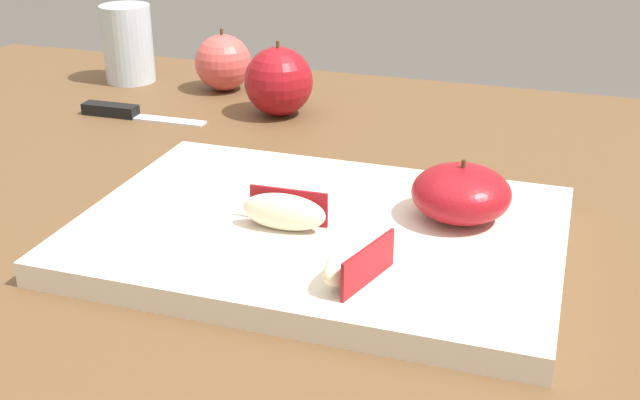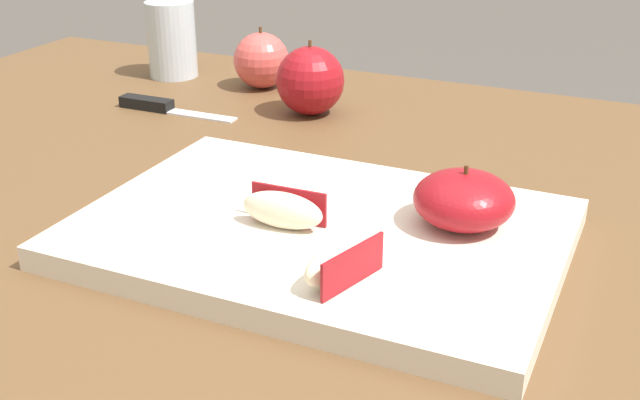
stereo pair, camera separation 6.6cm
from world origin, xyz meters
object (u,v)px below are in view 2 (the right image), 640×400
object	(u,v)px
whole_apple_red_delicious	(310,81)
drinking_glass_water	(172,39)
cutting_board	(320,233)
apple_wedge_back	(283,210)
apple_wedge_near_knife	(340,261)
paring_knife	(156,105)
whole_apple_pink_lady	(261,60)
apple_half_skin_up	(464,200)

from	to	relation	value
whole_apple_red_delicious	drinking_glass_water	xyz separation A→B (m)	(-0.25, 0.07, 0.01)
cutting_board	whole_apple_red_delicious	bearing A→B (deg)	116.41
apple_wedge_back	apple_wedge_near_knife	size ratio (longest dim) A/B	0.96
apple_wedge_near_knife	paring_knife	size ratio (longest dim) A/B	0.46
cutting_board	apple_wedge_near_knife	world-z (taller)	apple_wedge_near_knife
whole_apple_pink_lady	apple_half_skin_up	bearing A→B (deg)	-42.83
paring_knife	apple_wedge_near_knife	bearing A→B (deg)	-39.96
paring_knife	drinking_glass_water	distance (m)	0.16
apple_wedge_near_knife	paring_knife	distance (m)	0.51
drinking_glass_water	cutting_board	bearing A→B (deg)	-43.75
apple_half_skin_up	whole_apple_red_delicious	size ratio (longest dim) A/B	0.90
paring_knife	drinking_glass_water	xyz separation A→B (m)	(-0.07, 0.14, 0.05)
cutting_board	apple_wedge_back	bearing A→B (deg)	-138.85
cutting_board	drinking_glass_water	distance (m)	0.56
apple_half_skin_up	apple_wedge_back	bearing A→B (deg)	-154.06
cutting_board	apple_wedge_near_knife	distance (m)	0.10
paring_knife	cutting_board	bearing A→B (deg)	-36.10
apple_half_skin_up	apple_wedge_near_knife	distance (m)	0.14
cutting_board	paring_knife	distance (m)	0.42
apple_wedge_back	drinking_glass_water	bearing A→B (deg)	133.04
apple_half_skin_up	paring_knife	xyz separation A→B (m)	(-0.45, 0.20, -0.04)
apple_wedge_near_knife	whole_apple_pink_lady	xyz separation A→B (m)	(-0.32, 0.47, 0.00)
apple_half_skin_up	whole_apple_red_delicious	bearing A→B (deg)	134.43
apple_wedge_near_knife	drinking_glass_water	bearing A→B (deg)	134.33
cutting_board	apple_wedge_back	xyz separation A→B (m)	(-0.02, -0.02, 0.03)
paring_knife	whole_apple_pink_lady	size ratio (longest dim) A/B	1.94
cutting_board	apple_wedge_back	world-z (taller)	apple_wedge_back
apple_wedge_back	apple_wedge_near_knife	xyz separation A→B (m)	(0.08, -0.06, 0.00)
apple_wedge_near_knife	paring_knife	world-z (taller)	apple_wedge_near_knife
whole_apple_red_delicious	whole_apple_pink_lady	size ratio (longest dim) A/B	1.11
apple_wedge_back	drinking_glass_water	distance (m)	0.56
cutting_board	paring_knife	size ratio (longest dim) A/B	2.46
paring_knife	whole_apple_red_delicious	distance (m)	0.20
drinking_glass_water	apple_wedge_near_knife	bearing A→B (deg)	-45.67
cutting_board	whole_apple_pink_lady	distance (m)	0.47
cutting_board	apple_wedge_near_knife	size ratio (longest dim) A/B	5.33
apple_half_skin_up	drinking_glass_water	xyz separation A→B (m)	(-0.51, 0.34, 0.01)
apple_half_skin_up	whole_apple_pink_lady	size ratio (longest dim) A/B	1.00
cutting_board	apple_half_skin_up	xyz separation A→B (m)	(0.11, 0.04, 0.03)
whole_apple_pink_lady	drinking_glass_water	world-z (taller)	drinking_glass_water
apple_half_skin_up	apple_wedge_near_knife	world-z (taller)	apple_half_skin_up
apple_half_skin_up	whole_apple_red_delicious	xyz separation A→B (m)	(-0.26, 0.27, -0.00)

